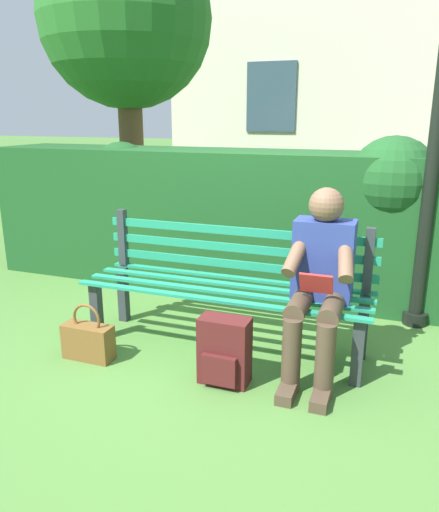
# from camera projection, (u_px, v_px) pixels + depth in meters

# --- Properties ---
(ground) EXTENTS (60.00, 60.00, 0.00)m
(ground) POSITION_uv_depth(u_px,v_px,m) (224.00, 348.00, 3.57)
(ground) COLOR #477533
(park_bench) EXTENTS (2.04, 0.54, 0.92)m
(park_bench) POSITION_uv_depth(u_px,v_px,m) (228.00, 283.00, 3.52)
(park_bench) COLOR #2D3338
(park_bench) RESTS_ON ground
(person_seated) EXTENTS (0.44, 0.73, 1.20)m
(person_seated) POSITION_uv_depth(u_px,v_px,m) (320.00, 278.00, 3.08)
(person_seated) COLOR navy
(person_seated) RESTS_ON ground
(hedge_backdrop) EXTENTS (4.86, 0.88, 1.48)m
(hedge_backdrop) POSITION_uv_depth(u_px,v_px,m) (233.00, 215.00, 4.71)
(hedge_backdrop) COLOR #19471E
(hedge_backdrop) RESTS_ON ground
(tree) EXTENTS (2.33, 2.22, 3.91)m
(tree) POSITION_uv_depth(u_px,v_px,m) (122.00, 27.00, 6.36)
(tree) COLOR brown
(tree) RESTS_ON ground
(building_facade) EXTENTS (7.93, 2.91, 6.94)m
(building_facade) POSITION_uv_depth(u_px,v_px,m) (398.00, 11.00, 9.00)
(building_facade) COLOR beige
(building_facade) RESTS_ON ground
(backpack) EXTENTS (0.31, 0.24, 0.43)m
(backpack) POSITION_uv_depth(u_px,v_px,m) (224.00, 351.00, 3.06)
(backpack) COLOR #4C1919
(backpack) RESTS_ON ground
(handbag) EXTENTS (0.35, 0.14, 0.41)m
(handbag) POSITION_uv_depth(u_px,v_px,m) (88.00, 340.00, 3.38)
(handbag) COLOR brown
(handbag) RESTS_ON ground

